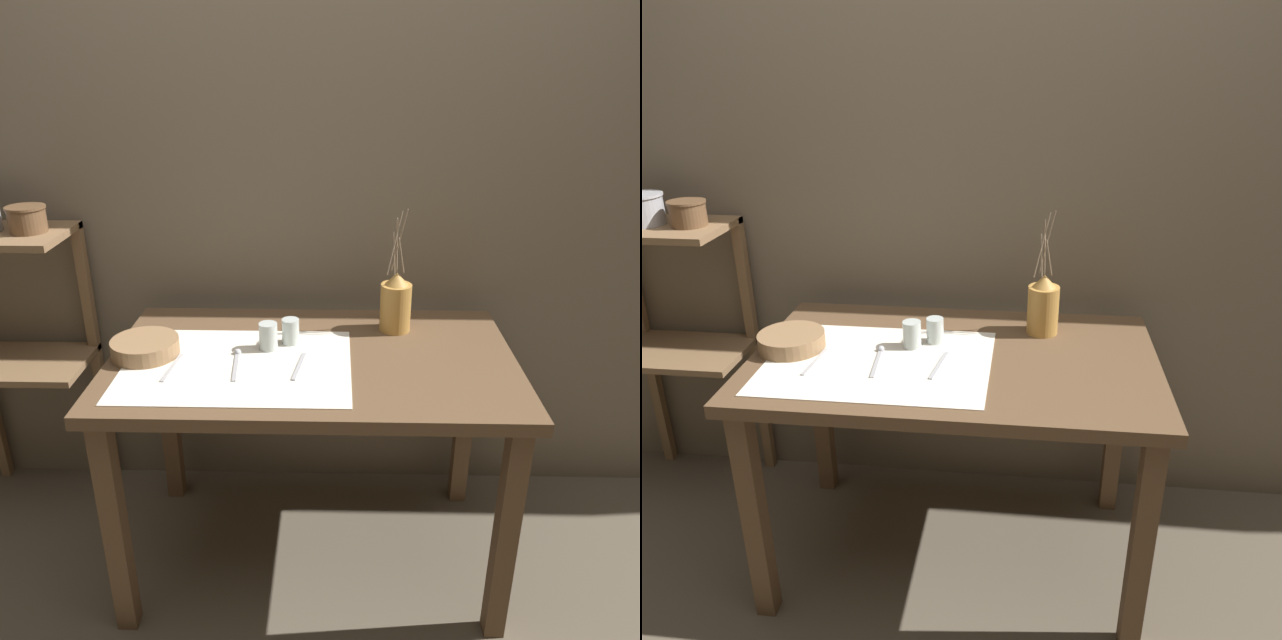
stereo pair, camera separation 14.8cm
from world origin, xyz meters
TOP-DOWN VIEW (x-y plane):
  - ground_plane at (0.00, 0.00)m, footprint 12.00×12.00m
  - stone_wall_back at (0.00, 0.49)m, footprint 7.00×0.06m
  - wooden_table at (0.00, 0.00)m, footprint 1.25×0.75m
  - wooden_shelf_unit at (-1.09, 0.31)m, footprint 0.50×0.32m
  - linen_cloth at (-0.22, -0.07)m, footprint 0.68×0.49m
  - pitcher_with_flowers at (0.27, 0.20)m, footprint 0.10×0.10m
  - wooden_bowl at (-0.52, -0.01)m, footprint 0.21×0.21m
  - glass_tumbler_near at (-0.14, 0.04)m, footprint 0.06×0.06m
  - glass_tumbler_far at (-0.07, 0.08)m, footprint 0.06×0.06m
  - fork_inner at (-0.41, -0.10)m, footprint 0.03×0.18m
  - spoon_outer at (-0.23, -0.04)m, footprint 0.03×0.19m
  - fork_outer at (-0.04, -0.08)m, footprint 0.04×0.18m
  - metal_pot_small at (-0.96, 0.28)m, footprint 0.13×0.13m

SIDE VIEW (x-z plane):
  - ground_plane at x=0.00m, z-range 0.00..0.00m
  - wooden_table at x=0.00m, z-range 0.29..1.07m
  - wooden_shelf_unit at x=-1.09m, z-range 0.22..1.31m
  - linen_cloth at x=-0.22m, z-range 0.79..0.79m
  - fork_inner at x=-0.41m, z-range 0.79..0.79m
  - fork_outer at x=-0.04m, z-range 0.79..0.79m
  - spoon_outer at x=-0.23m, z-range 0.78..0.81m
  - wooden_bowl at x=-0.52m, z-range 0.79..0.84m
  - glass_tumbler_far at x=-0.07m, z-range 0.79..0.87m
  - glass_tumbler_near at x=-0.14m, z-range 0.79..0.88m
  - pitcher_with_flowers at x=0.27m, z-range 0.67..1.09m
  - metal_pot_small at x=-0.96m, z-range 1.10..1.19m
  - stone_wall_back at x=0.00m, z-range 0.00..2.40m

